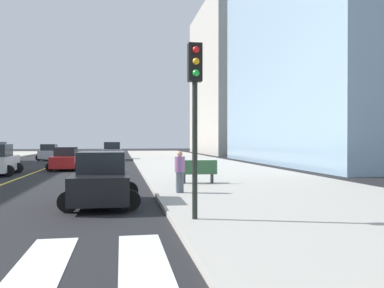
# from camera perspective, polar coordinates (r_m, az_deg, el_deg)

# --- Properties ---
(sidewalk_kerb_east) EXTENTS (10.00, 120.00, 0.15)m
(sidewalk_kerb_east) POSITION_cam_1_polar(r_m,az_deg,el_deg) (24.47, 5.13, -4.53)
(sidewalk_kerb_east) COLOR #B2ADA3
(sidewalk_kerb_east) RESTS_ON ground
(lane_divider_paint) EXTENTS (0.16, 80.00, 0.01)m
(lane_divider_paint) POSITION_cam_1_polar(r_m,az_deg,el_deg) (44.00, -17.55, -2.42)
(lane_divider_paint) COLOR yellow
(lane_divider_paint) RESTS_ON ground
(parking_garage_concrete) EXTENTS (18.00, 24.00, 24.71)m
(parking_garage_concrete) POSITION_cam_1_polar(r_m,az_deg,el_deg) (71.69, 8.50, 8.61)
(parking_garage_concrete) COLOR #B2ADA3
(parking_garage_concrete) RESTS_ON ground
(car_silver_nearest) EXTENTS (2.53, 4.06, 1.81)m
(car_silver_nearest) POSITION_cam_1_polar(r_m,az_deg,el_deg) (48.94, -19.24, -1.14)
(car_silver_nearest) COLOR #B7B7BC
(car_silver_nearest) RESTS_ON ground
(car_red_third) EXTENTS (2.44, 3.88, 1.73)m
(car_red_third) POSITION_cam_1_polar(r_m,az_deg,el_deg) (32.01, -17.19, -2.05)
(car_red_third) COLOR red
(car_red_third) RESTS_ON ground
(car_gray_fifth) EXTENTS (2.89, 4.61, 2.05)m
(car_gray_fifth) POSITION_cam_1_polar(r_m,az_deg,el_deg) (47.42, -11.05, -1.04)
(car_gray_fifth) COLOR slate
(car_gray_fifth) RESTS_ON ground
(car_black_seventh) EXTENTS (2.58, 4.10, 1.83)m
(car_black_seventh) POSITION_cam_1_polar(r_m,az_deg,el_deg) (14.41, -12.43, -4.93)
(car_black_seventh) COLOR black
(car_black_seventh) RESTS_ON ground
(traffic_light_near_corner) EXTENTS (0.36, 0.41, 4.61)m
(traffic_light_near_corner) POSITION_cam_1_polar(r_m,az_deg,el_deg) (10.79, 0.41, 6.78)
(traffic_light_near_corner) COLOR black
(traffic_light_near_corner) RESTS_ON sidewalk_kerb_east
(park_bench) EXTENTS (1.84, 0.73, 1.12)m
(park_bench) POSITION_cam_1_polar(r_m,az_deg,el_deg) (19.80, 0.87, -3.93)
(park_bench) COLOR #33603D
(park_bench) RESTS_ON sidewalk_kerb_east
(pedestrian_waiting_east) EXTENTS (0.41, 0.41, 1.65)m
(pedestrian_waiting_east) POSITION_cam_1_polar(r_m,az_deg,el_deg) (16.21, -1.71, -3.60)
(pedestrian_waiting_east) COLOR slate
(pedestrian_waiting_east) RESTS_ON sidewalk_kerb_east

